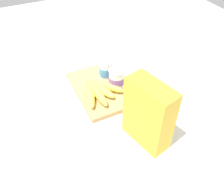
{
  "coord_description": "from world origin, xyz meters",
  "views": [
    {
      "loc": [
        0.79,
        -0.33,
        0.74
      ],
      "look_at": [
        0.11,
        0.0,
        0.07
      ],
      "focal_mm": 39.18,
      "sensor_mm": 36.0,
      "label": 1
    }
  ],
  "objects_px": {
    "cutting_board": "(101,89)",
    "yogurt_cup_back": "(117,79)",
    "yogurt_cup_front": "(106,70)",
    "banana_bunch": "(99,90)",
    "cereal_box": "(148,114)"
  },
  "relations": [
    {
      "from": "cutting_board",
      "to": "yogurt_cup_back",
      "type": "height_order",
      "value": "yogurt_cup_back"
    },
    {
      "from": "yogurt_cup_back",
      "to": "banana_bunch",
      "type": "relative_size",
      "value": 0.48
    },
    {
      "from": "cutting_board",
      "to": "banana_bunch",
      "type": "relative_size",
      "value": 1.71
    },
    {
      "from": "yogurt_cup_front",
      "to": "yogurt_cup_back",
      "type": "xyz_separation_m",
      "value": [
        0.08,
        0.01,
        0.0
      ]
    },
    {
      "from": "yogurt_cup_back",
      "to": "yogurt_cup_front",
      "type": "bearing_deg",
      "value": -170.27
    },
    {
      "from": "cereal_box",
      "to": "yogurt_cup_back",
      "type": "height_order",
      "value": "cereal_box"
    },
    {
      "from": "yogurt_cup_front",
      "to": "banana_bunch",
      "type": "xyz_separation_m",
      "value": [
        0.09,
        -0.08,
        -0.03
      ]
    },
    {
      "from": "cutting_board",
      "to": "yogurt_cup_back",
      "type": "xyz_separation_m",
      "value": [
        0.03,
        0.06,
        0.06
      ]
    },
    {
      "from": "yogurt_cup_back",
      "to": "banana_bunch",
      "type": "bearing_deg",
      "value": -87.69
    },
    {
      "from": "cutting_board",
      "to": "cereal_box",
      "type": "height_order",
      "value": "cereal_box"
    },
    {
      "from": "yogurt_cup_front",
      "to": "banana_bunch",
      "type": "relative_size",
      "value": 0.44
    },
    {
      "from": "cutting_board",
      "to": "yogurt_cup_front",
      "type": "height_order",
      "value": "yogurt_cup_front"
    },
    {
      "from": "cutting_board",
      "to": "banana_bunch",
      "type": "xyz_separation_m",
      "value": [
        0.03,
        -0.03,
        0.03
      ]
    },
    {
      "from": "cutting_board",
      "to": "yogurt_cup_front",
      "type": "xyz_separation_m",
      "value": [
        -0.05,
        0.05,
        0.05
      ]
    },
    {
      "from": "cutting_board",
      "to": "yogurt_cup_back",
      "type": "relative_size",
      "value": 3.56
    }
  ]
}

